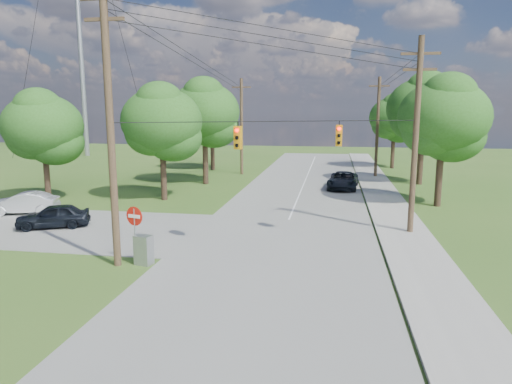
% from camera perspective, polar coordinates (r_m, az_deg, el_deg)
% --- Properties ---
extents(ground, '(140.00, 140.00, 0.00)m').
position_cam_1_polar(ground, '(19.26, -4.87, -10.25)').
color(ground, '#365B1E').
rests_on(ground, ground).
extents(main_road, '(10.00, 100.00, 0.03)m').
position_cam_1_polar(main_road, '(23.58, 2.93, -6.34)').
color(main_road, gray).
rests_on(main_road, ground).
extents(sidewalk_east, '(2.60, 100.00, 0.12)m').
position_cam_1_polar(sidewalk_east, '(23.78, 19.30, -6.65)').
color(sidewalk_east, '#A4A199').
rests_on(sidewalk_east, ground).
extents(pole_sw, '(2.00, 0.32, 12.00)m').
position_cam_1_polar(pole_sw, '(20.10, -17.79, 8.33)').
color(pole_sw, brown).
rests_on(pole_sw, ground).
extents(pole_ne, '(2.00, 0.32, 10.50)m').
position_cam_1_polar(pole_ne, '(25.86, 19.35, 6.85)').
color(pole_ne, brown).
rests_on(pole_ne, ground).
extents(pole_north_e, '(2.00, 0.32, 10.00)m').
position_cam_1_polar(pole_north_e, '(47.69, 14.95, 7.91)').
color(pole_north_e, brown).
rests_on(pole_north_e, ground).
extents(pole_north_w, '(2.00, 0.32, 10.00)m').
position_cam_1_polar(pole_north_w, '(48.45, -1.82, 8.27)').
color(pole_north_w, brown).
rests_on(pole_north_w, ground).
extents(power_lines, '(13.93, 29.62, 4.93)m').
position_cam_1_polar(power_lines, '(29.28, 3.65, 14.93)').
color(power_lines, black).
rests_on(power_lines, ground).
extents(traffic_signals, '(4.91, 3.27, 1.05)m').
position_cam_1_polar(traffic_signals, '(22.02, 4.33, 6.99)').
color(traffic_signals, '#CC860C').
rests_on(traffic_signals, ground).
extents(tree_w_near, '(6.00, 6.00, 8.40)m').
position_cam_1_polar(tree_w_near, '(34.83, -11.71, 8.65)').
color(tree_w_near, '#432E21').
rests_on(tree_w_near, ground).
extents(tree_w_mid, '(6.40, 6.40, 9.22)m').
position_cam_1_polar(tree_w_mid, '(42.09, -6.46, 9.91)').
color(tree_w_mid, '#432E21').
rests_on(tree_w_mid, ground).
extents(tree_w_far, '(6.00, 6.00, 8.73)m').
position_cam_1_polar(tree_w_far, '(52.26, -5.53, 9.59)').
color(tree_w_far, '#432E21').
rests_on(tree_w_far, ground).
extents(tree_e_near, '(6.20, 6.20, 8.81)m').
position_cam_1_polar(tree_e_near, '(34.28, 22.37, 8.64)').
color(tree_e_near, '#432E21').
rests_on(tree_e_near, ground).
extents(tree_e_mid, '(6.60, 6.60, 9.64)m').
position_cam_1_polar(tree_e_mid, '(44.18, 20.24, 9.79)').
color(tree_e_mid, '#432E21').
rests_on(tree_e_mid, ground).
extents(tree_e_far, '(5.80, 5.80, 8.32)m').
position_cam_1_polar(tree_e_far, '(55.90, 16.93, 8.90)').
color(tree_e_far, '#432E21').
rests_on(tree_e_far, ground).
extents(tree_cross_n, '(5.60, 5.60, 7.91)m').
position_cam_1_polar(tree_cross_n, '(36.37, -25.09, 7.45)').
color(tree_cross_n, '#432E21').
rests_on(tree_cross_n, ground).
extents(car_cross_dark, '(4.32, 3.14, 1.37)m').
position_cam_1_polar(car_cross_dark, '(28.80, -24.03, -2.74)').
color(car_cross_dark, black).
rests_on(car_cross_dark, cross_road).
extents(car_cross_silver, '(4.51, 2.68, 1.40)m').
position_cam_1_polar(car_cross_silver, '(33.52, -27.05, -1.23)').
color(car_cross_silver, silver).
rests_on(car_cross_silver, cross_road).
extents(car_main_north, '(2.87, 5.41, 1.45)m').
position_cam_1_polar(car_main_north, '(40.17, 10.81, 1.44)').
color(car_main_north, black).
rests_on(car_main_north, main_road).
extents(control_cabinet, '(0.83, 0.67, 1.32)m').
position_cam_1_polar(control_cabinet, '(20.78, -13.86, -7.05)').
color(control_cabinet, '#949799').
rests_on(control_cabinet, ground).
extents(do_not_enter_sign, '(0.84, 0.26, 2.58)m').
position_cam_1_polar(do_not_enter_sign, '(20.69, -14.93, -3.71)').
color(do_not_enter_sign, '#949799').
rests_on(do_not_enter_sign, ground).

